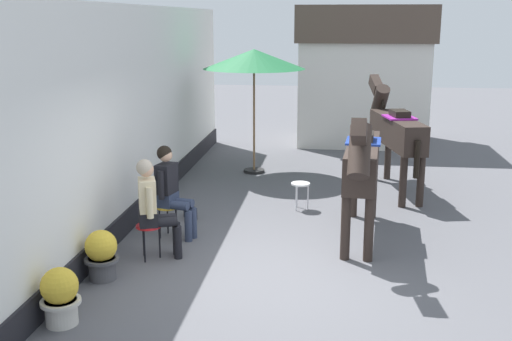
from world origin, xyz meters
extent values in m
plane|color=#56565B|center=(0.00, 3.00, 0.00)|extent=(40.00, 40.00, 0.00)
cube|color=white|center=(-2.55, 1.50, 1.70)|extent=(0.30, 14.00, 3.40)
cube|color=black|center=(-2.53, 1.50, 0.18)|extent=(0.34, 14.00, 0.36)
cube|color=silver|center=(1.40, 9.09, 1.30)|extent=(3.20, 2.40, 2.60)
cube|color=brown|center=(1.40, 9.09, 3.05)|extent=(3.40, 2.60, 0.90)
cylinder|color=red|center=(-1.74, 0.26, 0.46)|extent=(0.34, 0.34, 0.03)
cylinder|color=black|center=(-1.61, 0.31, 0.22)|extent=(0.02, 0.02, 0.45)
cylinder|color=black|center=(-1.85, 0.35, 0.22)|extent=(0.02, 0.02, 0.45)
cylinder|color=black|center=(-1.77, 0.12, 0.22)|extent=(0.02, 0.02, 0.45)
cube|color=black|center=(-1.74, 0.26, 0.58)|extent=(0.33, 0.38, 0.20)
cube|color=beige|center=(-1.74, 0.26, 0.90)|extent=(0.32, 0.39, 0.44)
sphere|color=tan|center=(-1.74, 0.26, 1.25)|extent=(0.20, 0.20, 0.20)
sphere|color=#B2A38E|center=(-1.76, 0.25, 1.28)|extent=(0.22, 0.22, 0.22)
cylinder|color=black|center=(-1.59, 0.40, 0.53)|extent=(0.40, 0.25, 0.13)
cylinder|color=black|center=(-1.41, 0.47, 0.23)|extent=(0.11, 0.11, 0.46)
cylinder|color=black|center=(-1.54, 0.25, 0.53)|extent=(0.40, 0.25, 0.13)
cylinder|color=black|center=(-1.36, 0.32, 0.23)|extent=(0.11, 0.11, 0.46)
cylinder|color=beige|center=(-1.79, 0.46, 0.85)|extent=(0.09, 0.09, 0.42)
cylinder|color=beige|center=(-1.66, 0.08, 0.85)|extent=(0.09, 0.09, 0.42)
cylinder|color=gold|center=(-1.72, 1.16, 0.46)|extent=(0.34, 0.34, 0.03)
cylinder|color=black|center=(-1.59, 1.13, 0.22)|extent=(0.02, 0.02, 0.45)
cylinder|color=black|center=(-1.76, 1.30, 0.22)|extent=(0.02, 0.02, 0.45)
cylinder|color=black|center=(-1.82, 1.06, 0.22)|extent=(0.02, 0.02, 0.45)
cube|color=#2D3851|center=(-1.72, 1.16, 0.58)|extent=(0.31, 0.37, 0.20)
cube|color=black|center=(-1.72, 1.16, 0.90)|extent=(0.29, 0.38, 0.44)
sphere|color=tan|center=(-1.72, 1.16, 1.25)|extent=(0.20, 0.20, 0.20)
sphere|color=black|center=(-1.74, 1.17, 1.28)|extent=(0.22, 0.22, 0.22)
cylinder|color=#2D3851|center=(-1.52, 1.20, 0.53)|extent=(0.40, 0.21, 0.13)
cylinder|color=#2D3851|center=(-1.34, 1.15, 0.23)|extent=(0.11, 0.11, 0.46)
cylinder|color=#2D3851|center=(-1.56, 1.04, 0.53)|extent=(0.40, 0.21, 0.13)
cylinder|color=#2D3851|center=(-1.37, 1.00, 0.23)|extent=(0.11, 0.11, 0.46)
cylinder|color=black|center=(-1.66, 1.35, 0.85)|extent=(0.09, 0.09, 0.42)
cylinder|color=black|center=(-1.75, 0.96, 0.85)|extent=(0.09, 0.09, 0.42)
cube|color=#2D231E|center=(1.13, 1.53, 1.16)|extent=(0.62, 2.23, 0.52)
cylinder|color=#2D231E|center=(1.20, 0.54, 0.45)|extent=(0.13, 0.13, 0.90)
cylinder|color=#2D231E|center=(0.89, 0.57, 0.45)|extent=(0.13, 0.13, 0.90)
cylinder|color=#2D231E|center=(1.36, 2.48, 0.45)|extent=(0.13, 0.13, 0.90)
cylinder|color=#2D231E|center=(1.05, 2.50, 0.45)|extent=(0.13, 0.13, 0.90)
cylinder|color=#2D231E|center=(1.03, 0.34, 1.55)|extent=(0.33, 0.65, 0.73)
cube|color=#2D231E|center=(1.00, 0.00, 1.86)|extent=(0.22, 0.54, 0.40)
cube|color=black|center=(1.03, 0.36, 1.69)|extent=(0.09, 0.63, 0.48)
cylinder|color=black|center=(1.22, 2.67, 0.89)|extent=(0.11, 0.11, 0.65)
cube|color=navy|center=(1.14, 1.63, 1.44)|extent=(0.55, 0.64, 0.03)
cube|color=black|center=(1.14, 1.63, 1.51)|extent=(0.32, 0.46, 0.12)
cube|color=#2D231E|center=(1.86, 4.11, 1.16)|extent=(0.89, 2.24, 0.52)
cylinder|color=#2D231E|center=(1.50, 5.04, 0.45)|extent=(0.13, 0.13, 0.90)
cylinder|color=#2D231E|center=(1.81, 5.10, 0.45)|extent=(0.13, 0.13, 0.90)
cylinder|color=#2D231E|center=(1.91, 3.14, 0.45)|extent=(0.13, 0.13, 0.90)
cylinder|color=#2D231E|center=(2.22, 3.21, 0.45)|extent=(0.13, 0.13, 0.90)
cylinder|color=#2D231E|center=(1.61, 5.29, 1.55)|extent=(0.41, 0.68, 0.73)
cube|color=#2D231E|center=(1.54, 5.62, 1.86)|extent=(0.29, 0.55, 0.40)
cube|color=black|center=(1.61, 5.27, 1.69)|extent=(0.17, 0.63, 0.48)
cylinder|color=black|center=(2.10, 3.00, 0.89)|extent=(0.12, 0.12, 0.65)
cube|color=#8C1E8C|center=(1.88, 4.01, 1.44)|extent=(0.61, 0.69, 0.03)
cube|color=black|center=(1.88, 4.01, 1.51)|extent=(0.37, 0.49, 0.12)
cylinder|color=beige|center=(-2.14, -1.69, 0.14)|extent=(0.34, 0.34, 0.28)
cylinder|color=beige|center=(-2.14, -1.69, 0.26)|extent=(0.43, 0.43, 0.04)
sphere|color=gold|center=(-2.14, -1.69, 0.44)|extent=(0.40, 0.40, 0.40)
cylinder|color=#4C4C51|center=(-2.13, -0.48, 0.14)|extent=(0.34, 0.34, 0.28)
cylinder|color=#4C4C51|center=(-2.13, -0.48, 0.26)|extent=(0.43, 0.43, 0.04)
sphere|color=gold|center=(-2.13, -0.48, 0.44)|extent=(0.40, 0.40, 0.40)
cylinder|color=black|center=(-0.95, 5.32, 0.03)|extent=(0.44, 0.44, 0.06)
cylinder|color=olive|center=(-0.95, 5.32, 1.10)|extent=(0.04, 0.04, 2.20)
cone|color=#1E6638|center=(-0.95, 5.32, 2.38)|extent=(2.10, 2.10, 0.40)
cylinder|color=white|center=(0.17, 2.81, 0.45)|extent=(0.32, 0.32, 0.03)
cylinder|color=silver|center=(0.30, 2.81, 0.22)|extent=(0.02, 0.02, 0.43)
cylinder|color=silver|center=(0.10, 2.92, 0.22)|extent=(0.02, 0.02, 0.43)
cylinder|color=silver|center=(0.10, 2.69, 0.22)|extent=(0.02, 0.02, 0.43)
cube|color=black|center=(-1.59, 2.06, 0.10)|extent=(0.26, 0.30, 0.20)
camera|label=1|loc=(0.69, -7.53, 3.19)|focal=44.05mm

